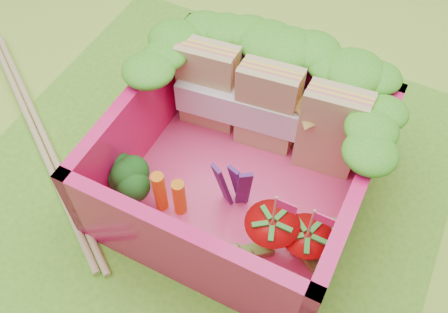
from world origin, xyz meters
TOP-DOWN VIEW (x-y plane):
  - ground at (0.00, 0.00)m, footprint 14.00×14.00m
  - placemat at (0.00, 0.00)m, footprint 2.60×2.60m
  - bento_floor at (0.19, 0.01)m, footprint 1.30×1.30m
  - bento_box at (0.19, 0.01)m, footprint 1.30×1.30m
  - lettuce_ruffle at (0.19, 0.48)m, footprint 1.43×0.77m
  - sandwich_stack at (0.20, 0.35)m, footprint 1.08×0.29m
  - broccoli at (-0.30, -0.32)m, footprint 0.33×0.33m
  - carrot_sticks at (-0.07, -0.30)m, footprint 0.17×0.09m
  - purple_wedges at (0.23, -0.13)m, footprint 0.18×0.08m
  - strawberry_left at (0.50, -0.29)m, footprint 0.27×0.27m
  - strawberry_right at (0.67, -0.26)m, footprint 0.25×0.25m
  - snap_peas at (0.59, -0.23)m, footprint 0.60×0.56m
  - chopsticks at (-1.07, -0.21)m, footprint 1.83×1.22m

SIDE VIEW (x-z plane):
  - ground at x=0.00m, z-range 0.00..0.00m
  - placemat at x=0.00m, z-range 0.00..0.03m
  - chopsticks at x=-1.07m, z-range 0.03..0.07m
  - bento_floor at x=0.19m, z-range 0.03..0.08m
  - snap_peas at x=0.59m, z-range 0.08..0.13m
  - strawberry_right at x=0.67m, z-range -0.03..0.45m
  - carrot_sticks at x=-0.07m, z-range 0.07..0.36m
  - strawberry_left at x=0.50m, z-range -0.03..0.48m
  - broccoli at x=-0.30m, z-range 0.13..0.37m
  - purple_wedges at x=0.23m, z-range 0.08..0.46m
  - bento_box at x=0.19m, z-range 0.03..0.58m
  - sandwich_stack at x=0.20m, z-range 0.07..0.66m
  - lettuce_ruffle at x=0.19m, z-range 0.58..0.69m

